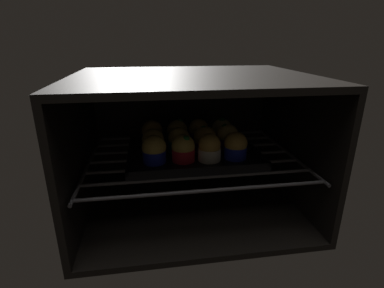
# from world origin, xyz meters

# --- Properties ---
(oven_cavity) EXTENTS (0.59, 0.47, 0.37)m
(oven_cavity) POSITION_xyz_m (0.00, 0.26, 0.17)
(oven_cavity) COLOR black
(oven_cavity) RESTS_ON ground
(oven_rack) EXTENTS (0.55, 0.42, 0.01)m
(oven_rack) POSITION_xyz_m (0.00, 0.22, 0.14)
(oven_rack) COLOR #4C494C
(oven_rack) RESTS_ON oven_cavity
(baking_tray) EXTENTS (0.34, 0.27, 0.02)m
(baking_tray) POSITION_xyz_m (0.00, 0.23, 0.15)
(baking_tray) COLOR black
(baking_tray) RESTS_ON oven_rack
(muffin_row0_col0) EXTENTS (0.06, 0.06, 0.07)m
(muffin_row0_col0) POSITION_xyz_m (-0.10, 0.16, 0.18)
(muffin_row0_col0) COLOR #1928B7
(muffin_row0_col0) RESTS_ON baking_tray
(muffin_row0_col1) EXTENTS (0.06, 0.06, 0.07)m
(muffin_row0_col1) POSITION_xyz_m (-0.03, 0.16, 0.18)
(muffin_row0_col1) COLOR red
(muffin_row0_col1) RESTS_ON baking_tray
(muffin_row0_col2) EXTENTS (0.06, 0.06, 0.07)m
(muffin_row0_col2) POSITION_xyz_m (0.03, 0.16, 0.18)
(muffin_row0_col2) COLOR silver
(muffin_row0_col2) RESTS_ON baking_tray
(muffin_row0_col3) EXTENTS (0.06, 0.06, 0.07)m
(muffin_row0_col3) POSITION_xyz_m (0.10, 0.16, 0.18)
(muffin_row0_col3) COLOR #1928B7
(muffin_row0_col3) RESTS_ON baking_tray
(muffin_row1_col0) EXTENTS (0.06, 0.06, 0.07)m
(muffin_row1_col0) POSITION_xyz_m (-0.10, 0.23, 0.18)
(muffin_row1_col0) COLOR #1928B7
(muffin_row1_col0) RESTS_ON baking_tray
(muffin_row1_col1) EXTENTS (0.06, 0.06, 0.07)m
(muffin_row1_col1) POSITION_xyz_m (-0.04, 0.23, 0.18)
(muffin_row1_col1) COLOR #0C8C84
(muffin_row1_col1) RESTS_ON baking_tray
(muffin_row1_col2) EXTENTS (0.06, 0.06, 0.07)m
(muffin_row1_col2) POSITION_xyz_m (0.03, 0.22, 0.18)
(muffin_row1_col2) COLOR #7A238C
(muffin_row1_col2) RESTS_ON baking_tray
(muffin_row1_col3) EXTENTS (0.06, 0.06, 0.07)m
(muffin_row1_col3) POSITION_xyz_m (0.10, 0.23, 0.18)
(muffin_row1_col3) COLOR #7A238C
(muffin_row1_col3) RESTS_ON baking_tray
(muffin_row2_col0) EXTENTS (0.06, 0.06, 0.07)m
(muffin_row2_col0) POSITION_xyz_m (-0.10, 0.29, 0.18)
(muffin_row2_col0) COLOR #1928B7
(muffin_row2_col0) RESTS_ON baking_tray
(muffin_row2_col1) EXTENTS (0.06, 0.06, 0.07)m
(muffin_row2_col1) POSITION_xyz_m (-0.03, 0.30, 0.18)
(muffin_row2_col1) COLOR #0C8C84
(muffin_row2_col1) RESTS_ON baking_tray
(muffin_row2_col2) EXTENTS (0.06, 0.06, 0.07)m
(muffin_row2_col2) POSITION_xyz_m (0.03, 0.30, 0.18)
(muffin_row2_col2) COLOR #7A238C
(muffin_row2_col2) RESTS_ON baking_tray
(muffin_row2_col3) EXTENTS (0.06, 0.06, 0.07)m
(muffin_row2_col3) POSITION_xyz_m (0.10, 0.29, 0.18)
(muffin_row2_col3) COLOR #7A238C
(muffin_row2_col3) RESTS_ON baking_tray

